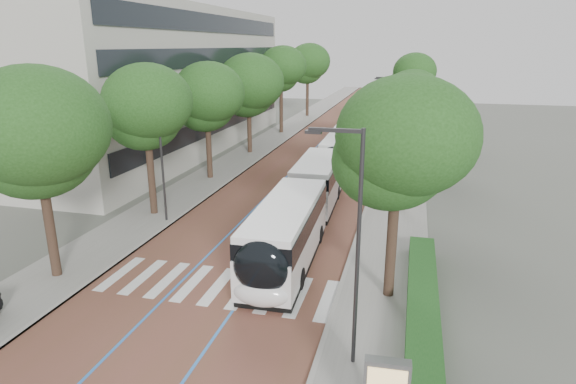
% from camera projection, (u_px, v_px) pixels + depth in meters
% --- Properties ---
extents(ground, '(160.00, 160.00, 0.00)m').
position_uv_depth(ground, '(205.00, 297.00, 20.85)').
color(ground, '#51544C').
rests_on(ground, ground).
extents(road, '(11.00, 140.00, 0.02)m').
position_uv_depth(road, '(341.00, 136.00, 57.88)').
color(road, brown).
rests_on(road, ground).
extents(sidewalk_left, '(4.00, 140.00, 0.12)m').
position_uv_depth(sidewalk_left, '(281.00, 133.00, 59.66)').
color(sidewalk_left, gray).
rests_on(sidewalk_left, ground).
extents(sidewalk_right, '(4.00, 140.00, 0.12)m').
position_uv_depth(sidewalk_right, '(405.00, 138.00, 56.06)').
color(sidewalk_right, gray).
rests_on(sidewalk_right, ground).
extents(kerb_left, '(0.20, 140.00, 0.14)m').
position_uv_depth(kerb_left, '(296.00, 133.00, 59.21)').
color(kerb_left, gray).
rests_on(kerb_left, ground).
extents(kerb_right, '(0.20, 140.00, 0.14)m').
position_uv_depth(kerb_right, '(389.00, 137.00, 56.52)').
color(kerb_right, gray).
rests_on(kerb_right, ground).
extents(zebra_crossing, '(10.55, 3.60, 0.01)m').
position_uv_depth(zebra_crossing, '(218.00, 286.00, 21.73)').
color(zebra_crossing, silver).
rests_on(zebra_crossing, ground).
extents(lane_line_left, '(0.12, 126.00, 0.01)m').
position_uv_depth(lane_line_left, '(328.00, 135.00, 58.26)').
color(lane_line_left, blue).
rests_on(lane_line_left, road).
extents(lane_line_right, '(0.12, 126.00, 0.01)m').
position_uv_depth(lane_line_right, '(355.00, 136.00, 57.49)').
color(lane_line_right, blue).
rests_on(lane_line_right, road).
extents(office_building, '(18.11, 40.00, 14.00)m').
position_uv_depth(office_building, '(138.00, 80.00, 49.40)').
color(office_building, '#A5A299').
rests_on(office_building, ground).
extents(hedge, '(1.20, 14.00, 0.80)m').
position_uv_depth(hedge, '(423.00, 314.00, 18.52)').
color(hedge, '#194819').
rests_on(hedge, sidewalk_right).
extents(streetlight_near, '(1.82, 0.20, 8.00)m').
position_uv_depth(streetlight_near, '(353.00, 232.00, 15.08)').
color(streetlight_near, '#2D2D2F').
rests_on(streetlight_near, sidewalk_right).
extents(streetlight_far, '(1.82, 0.20, 8.00)m').
position_uv_depth(streetlight_far, '(392.00, 119.00, 38.22)').
color(streetlight_far, '#2D2D2F').
rests_on(streetlight_far, sidewalk_right).
extents(lamp_post_left, '(0.14, 0.14, 8.00)m').
position_uv_depth(lamp_post_left, '(162.00, 157.00, 28.52)').
color(lamp_post_left, '#2D2D2F').
rests_on(lamp_post_left, sidewalk_left).
extents(trees_left, '(6.47, 61.12, 10.20)m').
position_uv_depth(trees_left, '(241.00, 86.00, 44.67)').
color(trees_left, black).
rests_on(trees_left, ground).
extents(trees_right, '(5.56, 47.33, 9.06)m').
position_uv_depth(trees_right, '(407.00, 103.00, 36.80)').
color(trees_right, black).
rests_on(trees_right, ground).
extents(lead_bus, '(3.13, 18.47, 3.20)m').
position_uv_depth(lead_bus, '(302.00, 209.00, 27.01)').
color(lead_bus, black).
rests_on(lead_bus, ground).
extents(bus_queued_0, '(2.83, 12.46, 3.20)m').
position_uv_depth(bus_queued_0, '(342.00, 151.00, 41.68)').
color(bus_queued_0, silver).
rests_on(bus_queued_0, ground).
extents(bus_queued_1, '(3.30, 12.53, 3.20)m').
position_uv_depth(bus_queued_1, '(364.00, 128.00, 53.69)').
color(bus_queued_1, silver).
rests_on(bus_queued_1, ground).
extents(bus_queued_2, '(2.86, 12.46, 3.20)m').
position_uv_depth(bus_queued_2, '(373.00, 111.00, 66.83)').
color(bus_queued_2, silver).
rests_on(bus_queued_2, ground).
extents(bus_queued_3, '(2.93, 12.47, 3.20)m').
position_uv_depth(bus_queued_3, '(381.00, 101.00, 78.88)').
color(bus_queued_3, silver).
rests_on(bus_queued_3, ground).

